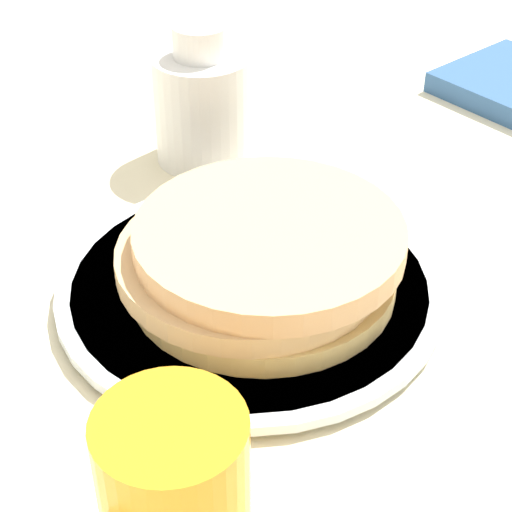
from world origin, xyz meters
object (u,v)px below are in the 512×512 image
plate (256,287)px  juice_glass (174,480)px  cream_jug (202,103)px  pancake_stack (261,256)px

plate → juice_glass: bearing=-113.7°
juice_glass → cream_jug: 0.38m
pancake_stack → plate: bearing=114.9°
cream_jug → pancake_stack: bearing=-87.9°
juice_glass → plate: bearing=66.3°
pancake_stack → juice_glass: (-0.08, -0.17, 0.00)m
plate → juice_glass: (-0.08, -0.18, 0.03)m
pancake_stack → cream_jug: cream_jug is taller
juice_glass → cream_jug: cream_jug is taller
juice_glass → cream_jug: bearing=78.9°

